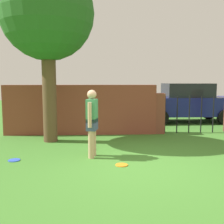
{
  "coord_description": "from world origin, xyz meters",
  "views": [
    {
      "loc": [
        -0.84,
        -5.51,
        1.83
      ],
      "look_at": [
        -0.51,
        1.53,
        1.0
      ],
      "focal_mm": 42.54,
      "sensor_mm": 36.0,
      "label": 1
    }
  ],
  "objects_px": {
    "car": "(187,103)",
    "frisbee_blue": "(14,160)",
    "tree": "(47,15)",
    "person": "(92,120)",
    "frisbee_orange": "(122,165)"
  },
  "relations": [
    {
      "from": "tree",
      "to": "person",
      "type": "distance_m",
      "value": 3.57
    },
    {
      "from": "person",
      "to": "car",
      "type": "xyz_separation_m",
      "value": [
        4.06,
        5.33,
        -0.04
      ]
    },
    {
      "from": "frisbee_orange",
      "to": "tree",
      "type": "bearing_deg",
      "value": 129.03
    },
    {
      "from": "person",
      "to": "car",
      "type": "bearing_deg",
      "value": -25.62
    },
    {
      "from": "tree",
      "to": "person",
      "type": "bearing_deg",
      "value": -52.99
    },
    {
      "from": "person",
      "to": "frisbee_orange",
      "type": "distance_m",
      "value": 1.3
    },
    {
      "from": "tree",
      "to": "frisbee_blue",
      "type": "distance_m",
      "value": 4.23
    },
    {
      "from": "car",
      "to": "frisbee_blue",
      "type": "distance_m",
      "value": 8.12
    },
    {
      "from": "car",
      "to": "person",
      "type": "bearing_deg",
      "value": -127.67
    },
    {
      "from": "tree",
      "to": "car",
      "type": "xyz_separation_m",
      "value": [
        5.38,
        3.59,
        -2.86
      ]
    },
    {
      "from": "person",
      "to": "frisbee_blue",
      "type": "distance_m",
      "value": 2.02
    },
    {
      "from": "car",
      "to": "frisbee_orange",
      "type": "distance_m",
      "value": 6.96
    },
    {
      "from": "car",
      "to": "frisbee_blue",
      "type": "xyz_separation_m",
      "value": [
        -5.86,
        -5.55,
        -0.85
      ]
    },
    {
      "from": "frisbee_blue",
      "to": "person",
      "type": "bearing_deg",
      "value": 7.03
    },
    {
      "from": "frisbee_blue",
      "to": "car",
      "type": "bearing_deg",
      "value": 43.47
    }
  ]
}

